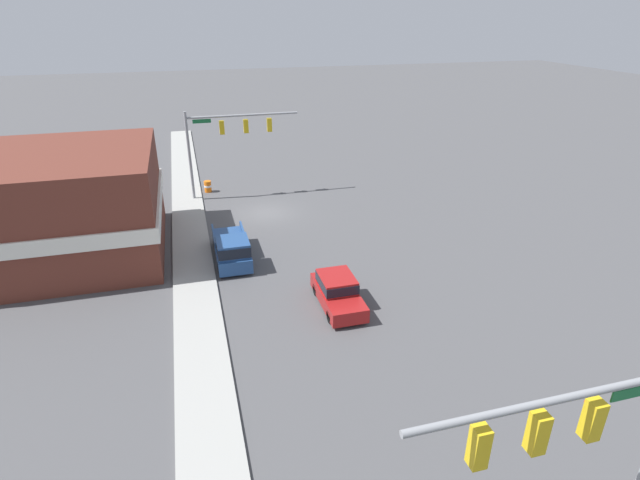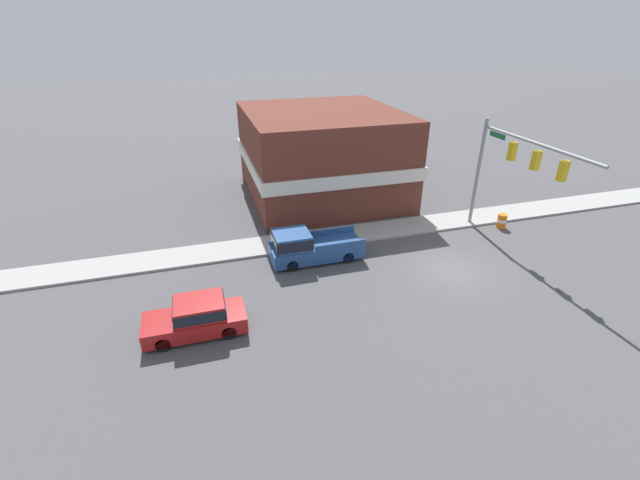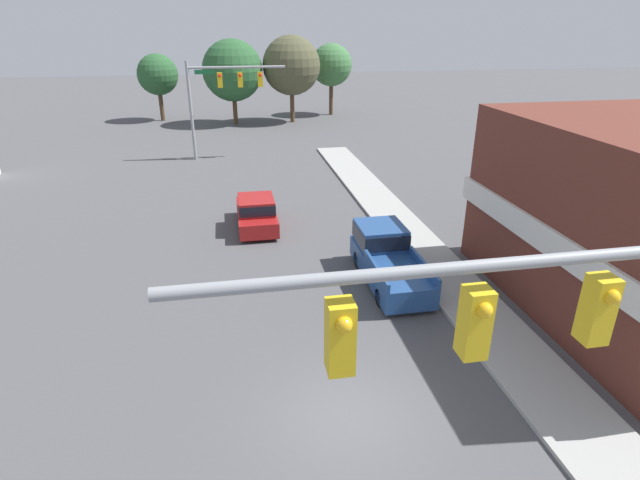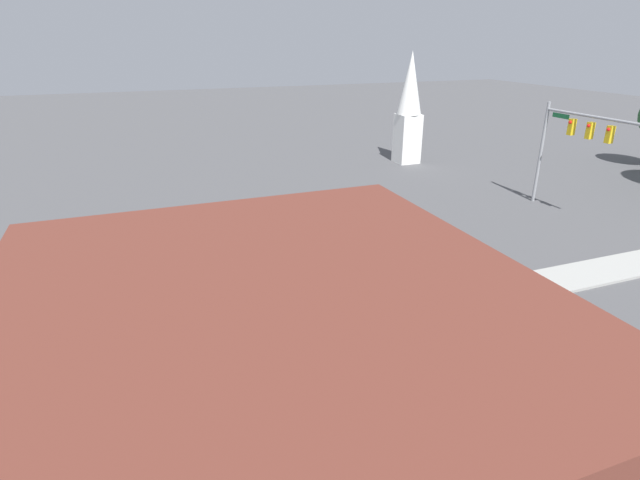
{
  "view_description": "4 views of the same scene",
  "coord_description": "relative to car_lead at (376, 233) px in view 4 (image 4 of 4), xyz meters",
  "views": [
    {
      "loc": [
        5.35,
        35.24,
        14.26
      ],
      "look_at": [
        -1.12,
        11.63,
        2.83
      ],
      "focal_mm": 28.0,
      "sensor_mm": 36.0,
      "label": 1
    },
    {
      "loc": [
        -17.53,
        12.95,
        12.39
      ],
      "look_at": [
        0.98,
        7.43,
        2.48
      ],
      "focal_mm": 24.0,
      "sensor_mm": 36.0,
      "label": 2
    },
    {
      "loc": [
        -2.59,
        -9.86,
        9.5
      ],
      "look_at": [
        0.58,
        7.37,
        1.89
      ],
      "focal_mm": 28.0,
      "sensor_mm": 36.0,
      "label": 3
    },
    {
      "loc": [
        22.17,
        1.37,
        11.25
      ],
      "look_at": [
        0.96,
        9.45,
        1.98
      ],
      "focal_mm": 28.0,
      "sensor_mm": 36.0,
      "label": 4
    }
  ],
  "objects": [
    {
      "name": "car_lead",
      "position": [
        0.0,
        0.0,
        0.0
      ],
      "size": [
        1.88,
        4.41,
        1.64
      ],
      "color": "black",
      "rests_on": "ground"
    },
    {
      "name": "corner_brick_building",
      "position": [
        14.81,
        -10.22,
        2.41
      ],
      "size": [
        12.15,
        11.44,
        6.56
      ],
      "color": "brown",
      "rests_on": "ground"
    },
    {
      "name": "far_signal_assembly",
      "position": [
        -1.29,
        14.83,
        4.39
      ],
      "size": [
        7.14,
        0.49,
        7.12
      ],
      "color": "gray",
      "rests_on": "ground"
    },
    {
      "name": "sidewalk_curb",
      "position": [
        7.18,
        -13.81,
        -0.77
      ],
      "size": [
        2.4,
        60.0,
        0.14
      ],
      "color": "#9E9E99",
      "rests_on": "ground"
    },
    {
      "name": "church_steeple",
      "position": [
        -17.77,
        12.21,
        4.46
      ],
      "size": [
        2.25,
        2.25,
        10.13
      ],
      "color": "white",
      "rests_on": "ground"
    },
    {
      "name": "pickup_truck_parked",
      "position": [
        4.8,
        -6.32,
        0.09
      ],
      "size": [
        1.97,
        5.27,
        1.91
      ],
      "color": "black",
      "rests_on": "ground"
    },
    {
      "name": "ground_plane",
      "position": [
        1.48,
        -13.81,
        -0.84
      ],
      "size": [
        200.0,
        200.0,
        0.0
      ],
      "primitive_type": "plane",
      "color": "#4C4C4F"
    }
  ]
}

